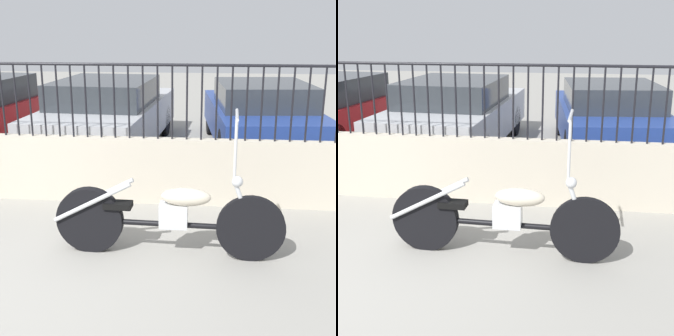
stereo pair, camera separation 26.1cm
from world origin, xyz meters
TOP-DOWN VIEW (x-y plane):
  - low_wall at (0.00, 2.37)m, footprint 9.16×0.18m
  - fence_railing at (0.00, 2.37)m, footprint 9.16×0.04m
  - motorcycle_black at (1.36, 0.90)m, footprint 2.32×0.52m
  - car_silver at (-0.04, 4.98)m, footprint 2.02×4.42m
  - car_blue at (2.74, 5.34)m, footprint 2.15×4.15m

SIDE VIEW (x-z plane):
  - motorcycle_black at x=1.36m, z-range -0.33..1.16m
  - low_wall at x=0.00m, z-range 0.00..0.86m
  - car_blue at x=2.74m, z-range 0.02..1.28m
  - car_silver at x=-0.04m, z-range 0.01..1.34m
  - fence_railing at x=0.00m, z-range 1.00..1.94m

